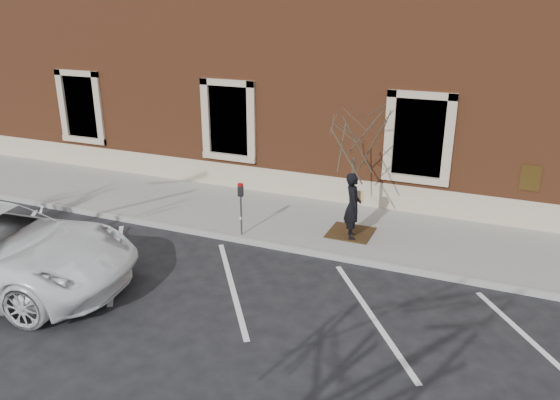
% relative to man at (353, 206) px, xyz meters
% --- Properties ---
extents(ground, '(120.00, 120.00, 0.00)m').
position_rel_man_xyz_m(ground, '(-1.84, -1.07, -1.04)').
color(ground, '#28282B').
rests_on(ground, ground).
extents(sidewalk_near, '(40.00, 3.50, 0.15)m').
position_rel_man_xyz_m(sidewalk_near, '(-1.84, 0.68, -0.96)').
color(sidewalk_near, '#999890').
rests_on(sidewalk_near, ground).
extents(curb_near, '(40.00, 0.12, 0.15)m').
position_rel_man_xyz_m(curb_near, '(-1.84, -1.12, -0.96)').
color(curb_near, '#9E9E99').
rests_on(curb_near, ground).
extents(parking_stripes, '(28.00, 4.40, 0.01)m').
position_rel_man_xyz_m(parking_stripes, '(-1.84, -3.27, -1.04)').
color(parking_stripes, silver).
rests_on(parking_stripes, ground).
extents(building_civic, '(40.00, 8.62, 8.00)m').
position_rel_man_xyz_m(building_civic, '(-1.84, 6.67, 2.96)').
color(building_civic, brown).
rests_on(building_civic, ground).
extents(man, '(0.64, 0.76, 1.78)m').
position_rel_man_xyz_m(man, '(0.00, 0.00, 0.00)').
color(man, black).
rests_on(man, sidewalk_near).
extents(parking_meter, '(0.13, 0.10, 1.44)m').
position_rel_man_xyz_m(parking_meter, '(-2.75, -0.95, 0.11)').
color(parking_meter, '#595B60').
rests_on(parking_meter, sidewalk_near).
extents(tree_grate, '(1.15, 1.15, 0.03)m').
position_rel_man_xyz_m(tree_grate, '(-0.09, 0.27, -0.87)').
color(tree_grate, '#432E15').
rests_on(tree_grate, sidewalk_near).
extents(sapling, '(2.28, 2.28, 3.81)m').
position_rel_man_xyz_m(sapling, '(-0.09, 0.27, 1.77)').
color(sapling, '#463C2A').
rests_on(sapling, sidewalk_near).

